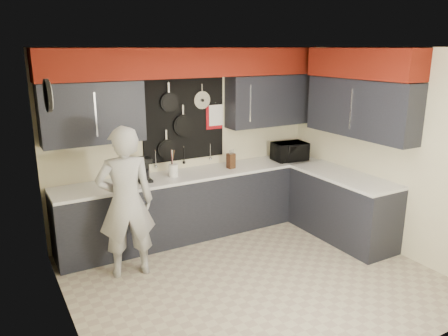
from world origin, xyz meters
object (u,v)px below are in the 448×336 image
utensil_crock (173,170)px  coffee_maker (143,169)px  microwave (290,151)px  knife_block (231,161)px  person (126,203)px

utensil_crock → coffee_maker: coffee_maker is taller
microwave → utensil_crock: microwave is taller
knife_block → utensil_crock: (-0.88, 0.03, -0.03)m
microwave → utensil_crock: 1.89m
microwave → coffee_maker: (-2.31, 0.08, 0.02)m
coffee_maker → person: bearing=-122.2°
person → knife_block: bearing=-152.0°
microwave → coffee_maker: coffee_maker is taller
microwave → knife_block: bearing=-176.7°
utensil_crock → coffee_maker: size_ratio=0.53×
knife_block → utensil_crock: bearing=171.7°
coffee_maker → utensil_crock: bearing=4.5°
microwave → coffee_maker: bearing=-175.6°
microwave → utensil_crock: bearing=-176.2°
knife_block → coffee_maker: size_ratio=0.69×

